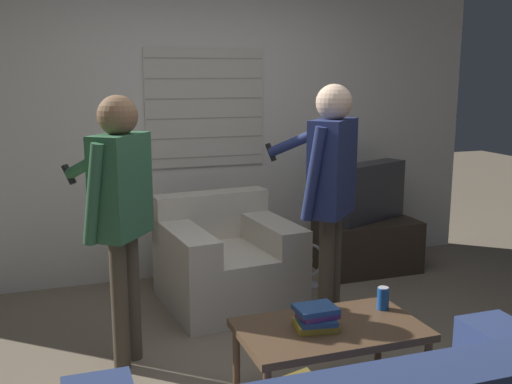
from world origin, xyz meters
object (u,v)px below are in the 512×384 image
Objects in this scene: soda_can at (383,298)px; tv at (368,192)px; person_left_standing at (120,199)px; spare_remote at (319,326)px; coffee_table at (330,334)px; book_stack at (316,318)px; armchair_beige at (226,261)px; floor_fan at (308,267)px; person_right_standing at (330,179)px.

tv is at bearing 62.63° from soda_can.
spare_remote is (0.87, -0.83, -0.56)m from person_left_standing.
spare_remote is (-0.07, -0.01, 0.06)m from coffee_table.
armchair_beige is at bearing 90.47° from book_stack.
soda_can reaches higher than floor_fan.
person_left_standing is 7.01× the size of book_stack.
tv is at bearing 55.57° from coffee_table.
armchair_beige is 1.16m from person_right_standing.
soda_can is at bearing 40.26° from tv.
person_left_standing is at bearing 134.46° from person_right_standing.
person_right_standing is 1.11m from spare_remote.
book_stack is at bearing -164.79° from person_right_standing.
armchair_beige is 0.62× the size of person_left_standing.
tv is (1.39, 0.32, 0.38)m from armchair_beige.
spare_remote is (-0.45, -0.81, -0.60)m from person_right_standing.
person_left_standing is at bearing 138.95° from coffee_table.
armchair_beige is at bearing -172.88° from floor_fan.
soda_can is at bearing -99.09° from floor_fan.
person_right_standing is 13.12× the size of soda_can.
person_left_standing is (-0.94, 0.82, 0.62)m from coffee_table.
coffee_table is 0.57× the size of person_right_standing.
armchair_beige is at bearing 107.88° from soda_can.
person_right_standing is at bearing 116.82° from armchair_beige.
tv reaches higher than book_stack.
coffee_table is 7.54× the size of soda_can.
person_left_standing is 1.33m from spare_remote.
tv is at bearing 18.94° from floor_fan.
soda_can is at bearing -80.30° from person_left_standing.
soda_can is (0.46, 0.11, 0.00)m from book_stack.
book_stack is (-0.47, -0.81, -0.55)m from person_right_standing.
soda_can is (0.47, -1.46, 0.18)m from armchair_beige.
armchair_beige reaches higher than floor_fan.
person_left_standing reaches higher than floor_fan.
person_left_standing is at bearing 96.32° from spare_remote.
person_right_standing is at bearing -52.62° from person_left_standing.
book_stack is 0.47m from soda_can.
person_left_standing reaches higher than spare_remote.
book_stack is 1.83m from floor_fan.
armchair_beige is 1.27× the size of tv.
person_left_standing reaches higher than tv.
soda_can is 1.01× the size of spare_remote.
soda_can is at bearing 16.42° from coffee_table.
person_right_standing is (1.33, -0.02, 0.04)m from person_left_standing.
book_stack is (-1.38, -1.89, -0.21)m from tv.
tv is (1.29, 1.89, 0.31)m from coffee_table.
person_left_standing is at bearing 136.23° from book_stack.
armchair_beige reaches higher than book_stack.
book_stack reaches higher than spare_remote.
tv reaches higher than soda_can.
person_right_standing is 1.09m from book_stack.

